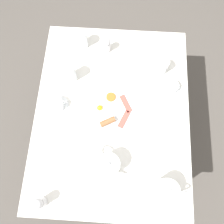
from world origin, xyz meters
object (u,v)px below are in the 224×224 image
Objects in this scene: fork_by_plate at (159,136)px; spoon_for_tea at (97,72)px; pepper_grinder at (40,203)px; fork_spare at (131,62)px; wine_glass_spare at (162,66)px; breakfast_plate at (113,111)px; water_glass_short at (70,73)px; knife_by_plate at (50,170)px; teacup_with_saucer_left at (56,105)px; teapot_near at (166,191)px; salt_grinder at (107,45)px; teapot_far at (109,165)px; water_glass_tall at (82,39)px; teacup_with_saucer_right at (170,87)px.

fork_by_plate and spoon_for_tea have the same top height.
pepper_grinder is 0.72× the size of fork_spare.
spoon_for_tea is (0.38, 0.04, -0.05)m from wine_glass_spare.
water_glass_short reaches higher than breakfast_plate.
wine_glass_spare is 0.53× the size of knife_by_plate.
teacup_with_saucer_left is 0.36m from knife_by_plate.
breakfast_plate is 2.42× the size of water_glass_short.
teapot_near is at bearing 174.10° from knife_by_plate.
teapot_near reaches higher than salt_grinder.
fork_spare is at bearing -106.03° from breakfast_plate.
teacup_with_saucer_left is at bearing -1.53° from breakfast_plate.
pepper_grinder is 1.00× the size of salt_grinder.
spoon_for_tea is (-0.20, -0.58, -0.00)m from knife_by_plate.
knife_by_plate is at bearing -121.48° from teapot_far.
spoon_for_tea is at bearing 151.98° from teapot_far.
teacup_with_saucer_left is 1.25× the size of salt_grinder.
salt_grinder is at bearing -20.52° from wine_glass_spare.
teapot_near reaches higher than fork_by_plate.
teapot_far is at bearing 106.31° from water_glass_tall.
wine_glass_spare is 0.96× the size of salt_grinder.
water_glass_short is 0.62× the size of knife_by_plate.
pepper_grinder is at bearing 45.75° from teacup_with_saucer_right.
teapot_far is (0.00, 0.30, 0.05)m from breakfast_plate.
teapot_far is 1.12× the size of fork_by_plate.
pepper_grinder reaches higher than spoon_for_tea.
fork_by_plate is 0.61m from knife_by_plate.
teacup_with_saucer_left is at bearing 75.63° from water_glass_tall.
salt_grinder is (0.35, -0.81, 0.00)m from teapot_near.
fork_by_plate is at bearing 130.60° from water_glass_tall.
spoon_for_tea is (0.11, -0.54, -0.05)m from teapot_far.
teapot_far is 1.58× the size of wine_glass_spare.
teapot_far is 0.63m from fork_spare.
teapot_near is at bearing 86.28° from teacup_with_saucer_right.
teacup_with_saucer_left is 1.00× the size of teacup_with_saucer_right.
fork_spare is at bearing -35.48° from teacup_with_saucer_right.
fork_spare is at bearing -69.36° from fork_by_plate.
fork_spare is (-0.09, -0.32, -0.01)m from breakfast_plate.
teapot_near is 0.73m from teacup_with_saucer_left.
teapot_near is 1.86× the size of pepper_grinder.
teapot_near reaches higher than teacup_with_saucer_left.
teapot_far is at bearing -18.89° from teapot_near.
teacup_with_saucer_left is at bearing -13.20° from fork_by_plate.
teacup_with_saucer_right is 0.90× the size of fork_spare.
salt_grinder is at bearing -65.33° from teapot_near.
water_glass_short is (0.54, -0.60, 0.01)m from teapot_near.
teacup_with_saucer_right is (-0.04, -0.57, -0.03)m from teapot_near.
breakfast_plate is at bearing 73.97° from fork_spare.
teacup_with_saucer_right is at bearing -92.31° from teapot_near.
water_glass_tall is at bearing -57.74° from teapot_near.
wine_glass_spare is 0.19m from fork_spare.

